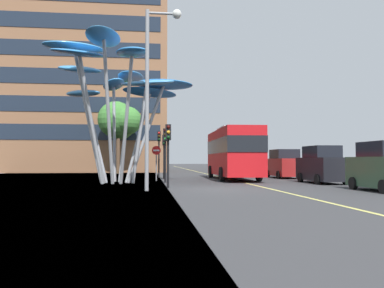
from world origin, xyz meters
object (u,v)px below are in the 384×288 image
(red_bus, at_px, (233,151))
(no_entry_sign, at_px, (156,158))
(leaf_sculpture, at_px, (115,78))
(car_parked_mid, at_px, (322,166))
(traffic_light_kerb_near, at_px, (168,142))
(traffic_light_island_mid, at_px, (164,147))
(street_lamp, at_px, (155,75))
(car_parked_far, at_px, (284,165))
(traffic_light_opposite, at_px, (159,144))
(traffic_light_kerb_far, at_px, (165,143))

(red_bus, relative_size, no_entry_sign, 4.10)
(leaf_sculpture, relative_size, car_parked_mid, 2.38)
(car_parked_mid, height_order, no_entry_sign, no_entry_sign)
(traffic_light_kerb_near, bearing_deg, red_bus, 57.98)
(traffic_light_island_mid, xyz_separation_m, street_lamp, (-0.95, -11.78, 2.94))
(traffic_light_island_mid, distance_m, no_entry_sign, 3.48)
(no_entry_sign, bearing_deg, traffic_light_kerb_near, -86.32)
(car_parked_far, distance_m, street_lamp, 16.24)
(traffic_light_opposite, relative_size, street_lamp, 0.43)
(car_parked_far, bearing_deg, traffic_light_kerb_far, -151.34)
(car_parked_mid, height_order, street_lamp, street_lamp)
(car_parked_far, distance_m, no_entry_sign, 10.62)
(traffic_light_kerb_near, height_order, traffic_light_kerb_far, traffic_light_kerb_far)
(traffic_light_opposite, relative_size, no_entry_sign, 1.57)
(traffic_light_opposite, bearing_deg, traffic_light_kerb_far, -88.29)
(red_bus, bearing_deg, traffic_light_island_mid, 159.49)
(car_parked_mid, xyz_separation_m, car_parked_far, (0.09, 6.89, -0.02))
(street_lamp, bearing_deg, traffic_light_kerb_far, 82.91)
(traffic_light_kerb_far, bearing_deg, traffic_light_opposite, 91.71)
(car_parked_mid, height_order, car_parked_far, car_parked_mid)
(traffic_light_kerb_far, height_order, traffic_light_opposite, traffic_light_opposite)
(street_lamp, bearing_deg, leaf_sculpture, 110.37)
(leaf_sculpture, distance_m, car_parked_far, 14.86)
(leaf_sculpture, height_order, no_entry_sign, leaf_sculpture)
(street_lamp, bearing_deg, no_entry_sign, 88.03)
(traffic_light_kerb_far, xyz_separation_m, street_lamp, (-0.81, -6.48, 2.89))
(traffic_light_kerb_far, bearing_deg, car_parked_far, 28.66)
(red_bus, xyz_separation_m, street_lamp, (-5.89, -9.94, 3.28))
(red_bus, bearing_deg, car_parked_mid, -49.16)
(leaf_sculpture, bearing_deg, traffic_light_kerb_far, 3.08)
(red_bus, bearing_deg, traffic_light_kerb_near, -122.02)
(red_bus, distance_m, car_parked_mid, 6.82)
(traffic_light_island_mid, relative_size, traffic_light_opposite, 0.90)
(leaf_sculpture, height_order, traffic_light_island_mid, leaf_sculpture)
(traffic_light_opposite, xyz_separation_m, car_parked_far, (9.78, -1.55, -1.63))
(red_bus, relative_size, street_lamp, 1.14)
(leaf_sculpture, bearing_deg, car_parked_far, 23.01)
(traffic_light_kerb_near, bearing_deg, leaf_sculpture, 123.57)
(traffic_light_kerb_near, distance_m, traffic_light_opposite, 11.58)
(leaf_sculpture, height_order, street_lamp, leaf_sculpture)
(leaf_sculpture, xyz_separation_m, traffic_light_island_mid, (3.29, 5.47, -4.06))
(no_entry_sign, bearing_deg, red_bus, 14.64)
(red_bus, distance_m, leaf_sculpture, 10.01)
(red_bus, xyz_separation_m, traffic_light_opposite, (-5.28, 3.33, 0.61))
(leaf_sculpture, relative_size, traffic_light_opposite, 2.67)
(red_bus, relative_size, car_parked_far, 2.29)
(no_entry_sign, bearing_deg, leaf_sculpture, -140.65)
(street_lamp, bearing_deg, traffic_light_island_mid, 85.39)
(traffic_light_opposite, bearing_deg, traffic_light_island_mid, -76.88)
(car_parked_mid, bearing_deg, car_parked_far, 89.27)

